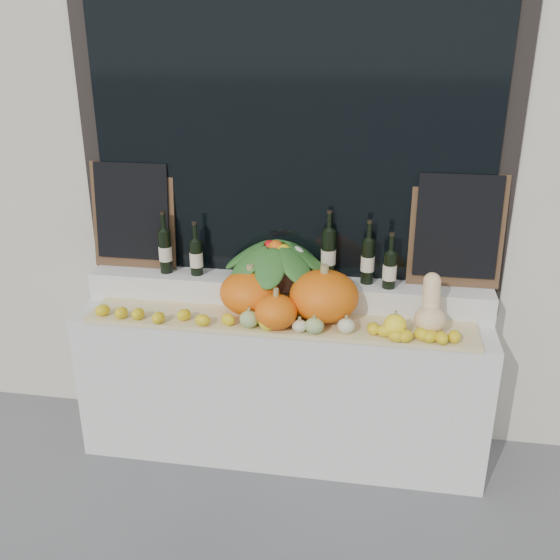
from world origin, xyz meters
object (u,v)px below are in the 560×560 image
object	(u,v)px
pumpkin_right	(324,296)
produce_bowl	(276,260)
pumpkin_left	(251,292)
butternut_squash	(431,310)
wine_bottle_tall	(328,254)

from	to	relation	value
pumpkin_right	produce_bowl	size ratio (longest dim) A/B	0.59
pumpkin_left	pumpkin_right	xyz separation A→B (m)	(0.40, -0.02, 0.02)
pumpkin_right	butternut_squash	world-z (taller)	butternut_squash
butternut_squash	wine_bottle_tall	bearing A→B (deg)	151.03
pumpkin_right	wine_bottle_tall	xyz separation A→B (m)	(-0.00, 0.25, 0.15)
pumpkin_right	produce_bowl	world-z (taller)	produce_bowl
pumpkin_right	wine_bottle_tall	world-z (taller)	wine_bottle_tall
wine_bottle_tall	pumpkin_right	bearing A→B (deg)	-89.16
pumpkin_left	wine_bottle_tall	size ratio (longest dim) A/B	0.85
produce_bowl	wine_bottle_tall	world-z (taller)	wine_bottle_tall
butternut_squash	wine_bottle_tall	distance (m)	0.66
pumpkin_left	wine_bottle_tall	distance (m)	0.49
produce_bowl	butternut_squash	bearing A→B (deg)	-16.96
butternut_squash	pumpkin_left	bearing A→B (deg)	175.20
pumpkin_left	butternut_squash	size ratio (longest dim) A/B	1.14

